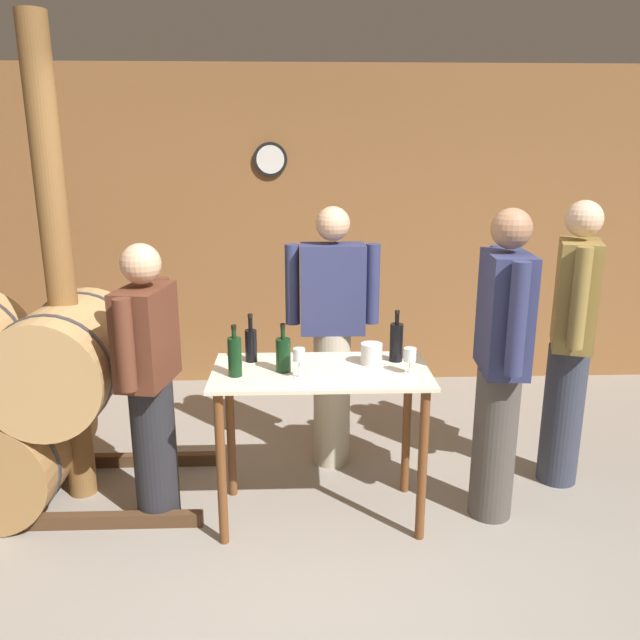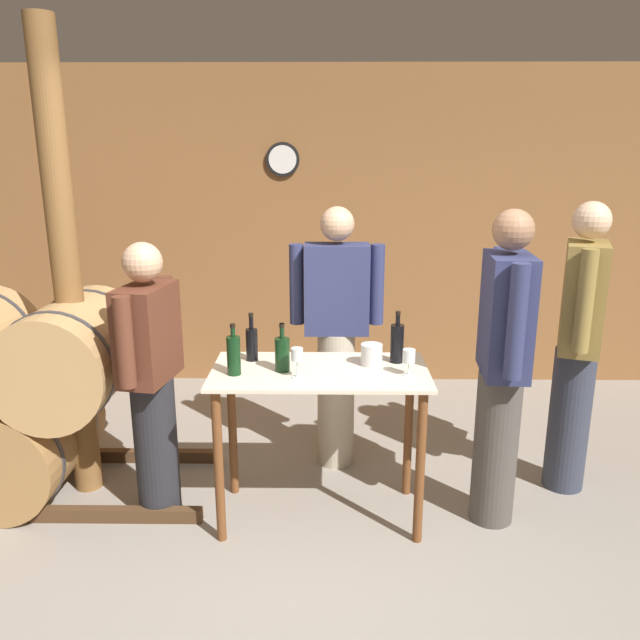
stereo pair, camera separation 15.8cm
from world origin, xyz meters
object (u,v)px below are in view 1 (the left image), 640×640
Objects in this scene: wooden_post at (60,275)px; person_visitor_near_door at (501,361)px; wine_bottle_far_left at (235,356)px; wine_bottle_center at (283,354)px; person_visitor_with_scarf at (571,339)px; ice_bucket at (371,354)px; person_visitor_bearded at (332,333)px; person_host at (150,380)px; wine_glass_near_center at (410,356)px; wine_bottle_left at (251,344)px; wine_bottle_right at (396,341)px; wine_glass_near_left at (299,356)px.

wooden_post is 2.47m from person_visitor_near_door.
wooden_post is 9.78× the size of wine_bottle_far_left.
person_visitor_with_scarf is (1.71, 0.36, -0.05)m from wine_bottle_center.
wine_bottle_far_left is 0.75m from ice_bucket.
ice_bucket is 0.07× the size of person_visitor_bearded.
ice_bucket is at bearing -168.07° from person_visitor_with_scarf.
ice_bucket is 0.08× the size of person_host.
wine_bottle_center is 0.67m from wine_glass_near_center.
wine_bottle_left is at bearing 73.62° from wine_bottle_far_left.
person_visitor_near_door is (-0.54, -0.36, -0.01)m from person_visitor_with_scarf.
wine_bottle_center is (0.18, -0.17, -0.00)m from wine_bottle_left.
wine_bottle_right is at bearing 164.30° from person_visitor_near_door.
person_visitor_with_scarf is at bearing 11.06° from wine_bottle_right.
person_visitor_with_scarf is (1.89, 0.19, -0.05)m from wine_bottle_left.
wine_glass_near_left is 0.10× the size of person_host.
person_visitor_with_scarf is (1.96, 0.42, -0.06)m from wine_bottle_far_left.
wine_bottle_far_left is at bearing -20.59° from wooden_post.
person_host is at bearing -149.05° from person_visitor_bearded.
wine_bottle_far_left is at bearing -167.92° from person_visitor_with_scarf.
person_host is at bearing -166.81° from wine_bottle_left.
wine_glass_near_left is 0.84m from person_host.
ice_bucket is (0.48, 0.10, -0.04)m from wine_bottle_center.
wine_bottle_right is at bearing 24.66° from wine_glass_near_left.
wine_bottle_far_left is 0.91m from wine_glass_near_center.
wine_glass_near_center is (0.58, 0.04, -0.02)m from wine_glass_near_left.
ice_bucket is 0.70m from person_visitor_near_door.
wine_bottle_right is at bearing -57.10° from person_visitor_bearded.
wine_bottle_right is 0.17× the size of person_visitor_with_scarf.
wine_bottle_right is 2.44× the size of ice_bucket.
person_host is at bearing 178.54° from person_visitor_near_door.
person_visitor_bearded is (0.21, 0.76, -0.10)m from wine_glass_near_left.
wine_bottle_center is at bearing -3.55° from person_host.
wine_bottle_far_left reaches higher than wine_bottle_center.
person_host is (-0.47, 0.10, -0.17)m from wine_bottle_far_left.
wine_bottle_center is at bearing 12.99° from wine_bottle_far_left.
wine_bottle_far_left is 1.05× the size of wine_bottle_center.
wooden_post is 10.25× the size of wine_bottle_center.
person_visitor_near_door is (1.09, 0.10, -0.08)m from wine_glass_near_left.
person_visitor_with_scarf reaches higher than wine_bottle_far_left.
wine_bottle_center is 1.87× the size of wine_glass_near_center.
wine_glass_near_left is at bearing -153.18° from ice_bucket.
wine_bottle_far_left is 0.90m from wine_bottle_right.
person_visitor_bearded reaches higher than person_host.
person_visitor_near_door is at bearing -0.16° from wine_bottle_center.
wine_bottle_right reaches higher than ice_bucket.
wine_bottle_right reaches higher than wine_bottle_far_left.
wine_bottle_left is 1.94× the size of wine_glass_near_center.
wine_glass_near_left is at bearing -7.07° from wine_bottle_far_left.
wooden_post is 0.79m from person_host.
wine_glass_near_left is 1.09m from person_visitor_near_door.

